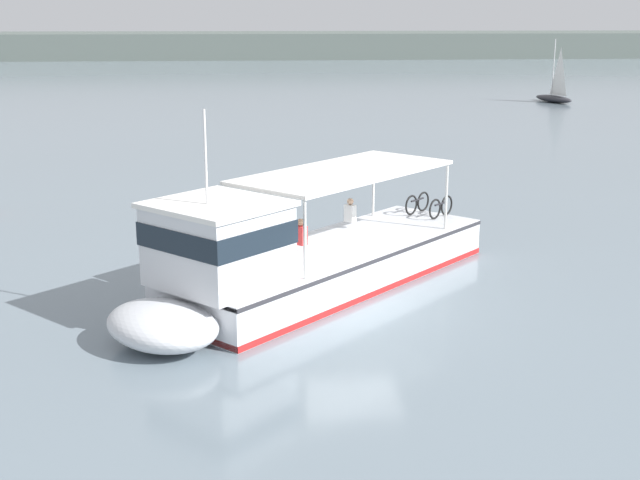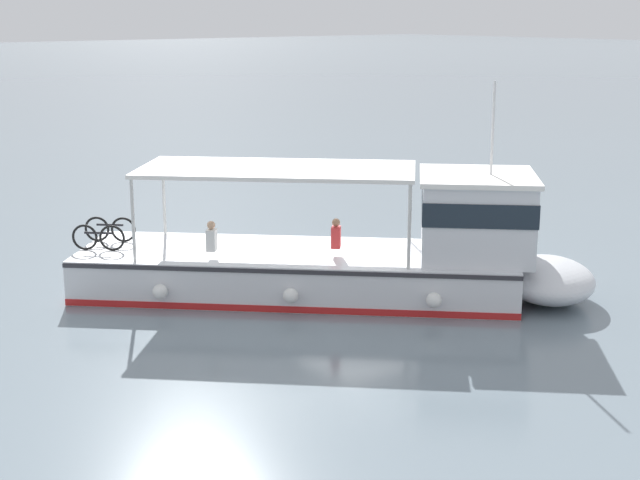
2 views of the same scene
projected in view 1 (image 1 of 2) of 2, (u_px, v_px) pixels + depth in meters
The scene contains 4 objects.
ground_plane at pixel (353, 310), 21.61m from camera, with size 400.00×400.00×0.00m, color slate.
distant_shoreline at pixel (254, 45), 153.53m from camera, with size 400.00×28.00×4.35m, color #515B56.
ferry_main at pixel (295, 261), 22.29m from camera, with size 11.21×11.13×5.32m.
sailboat_near_starboard at pixel (554, 96), 73.13m from camera, with size 2.60×5.00×5.40m.
Camera 1 is at (-2.77, -20.22, 7.37)m, focal length 46.91 mm.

